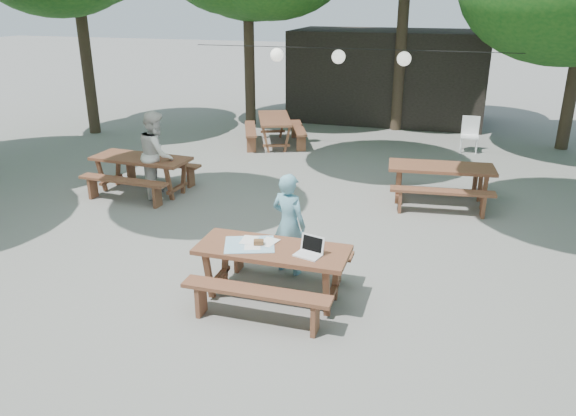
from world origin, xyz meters
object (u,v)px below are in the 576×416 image
at_px(plastic_chair, 469,142).
at_px(second_person, 157,154).
at_px(picnic_table_nw, 142,174).
at_px(woman, 289,224).
at_px(main_picnic_table, 273,272).

bearing_deg(plastic_chair, second_person, -138.80).
height_order(second_person, plastic_chair, second_person).
distance_m(picnic_table_nw, plastic_chair, 8.35).
bearing_deg(woman, second_person, -16.37).
bearing_deg(second_person, woman, -150.01).
distance_m(second_person, plastic_chair, 8.10).
relative_size(picnic_table_nw, plastic_chair, 2.27).
distance_m(woman, second_person, 4.28).
bearing_deg(plastic_chair, woman, -108.44).
relative_size(second_person, plastic_chair, 1.92).
xyz_separation_m(main_picnic_table, picnic_table_nw, (-3.94, 3.36, 0.00)).
height_order(main_picnic_table, woman, woman).
bearing_deg(main_picnic_table, picnic_table_nw, 139.56).
bearing_deg(second_person, plastic_chair, -73.08).
xyz_separation_m(picnic_table_nw, second_person, (0.41, -0.07, 0.48)).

